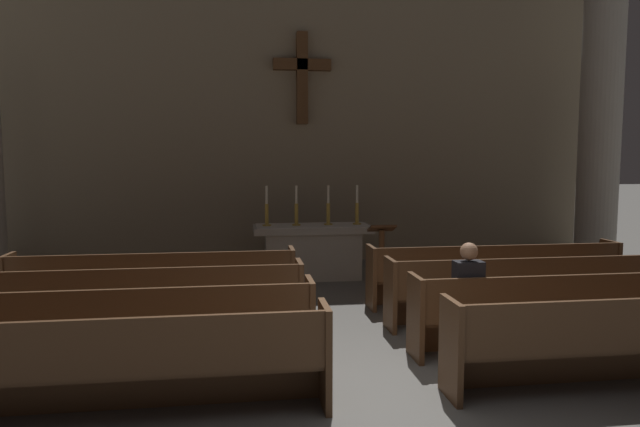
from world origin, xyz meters
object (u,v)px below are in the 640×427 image
at_px(pew_left_row_4, 155,284).
at_px(candlestick_outer_left, 267,213).
at_px(pew_left_row_1, 100,367).
at_px(column_right_second, 600,124).
at_px(pew_left_row_2, 125,329).
at_px(lone_worshipper, 465,296).
at_px(pew_right_row_2, 577,311).
at_px(candlestick_inner_right, 328,212).
at_px(lectern, 382,259).
at_px(pew_right_row_4, 495,274).
at_px(pew_left_row_3, 142,303).
at_px(pew_right_row_3, 530,290).
at_px(altar, 312,250).
at_px(candlestick_inner_left, 296,212).
at_px(candlestick_outer_right, 357,212).

xyz_separation_m(pew_left_row_4, candlestick_outer_left, (1.70, 2.29, 0.77)).
bearing_deg(pew_left_row_1, column_right_second, 33.88).
distance_m(pew_left_row_2, lone_worshipper, 3.74).
relative_size(pew_right_row_2, candlestick_inner_right, 5.35).
relative_size(candlestick_outer_left, lectern, 0.64).
bearing_deg(pew_right_row_4, pew_left_row_2, -156.99).
xyz_separation_m(pew_left_row_2, pew_left_row_3, (0.00, 1.08, 0.00)).
xyz_separation_m(pew_right_row_3, altar, (-2.55, 3.37, 0.06)).
relative_size(pew_left_row_3, candlestick_outer_left, 5.35).
bearing_deg(pew_left_row_3, candlestick_inner_left, 56.27).
bearing_deg(pew_right_row_4, pew_right_row_2, -90.00).
height_order(candlestick_inner_right, candlestick_outer_right, same).
bearing_deg(pew_left_row_4, lone_worshipper, -29.66).
relative_size(candlestick_inner_right, lectern, 0.64).
distance_m(pew_right_row_4, candlestick_outer_left, 4.17).
xyz_separation_m(pew_left_row_3, column_right_second, (8.35, 3.45, 2.45)).
height_order(pew_left_row_4, pew_right_row_3, same).
relative_size(pew_right_row_3, column_right_second, 0.66).
bearing_deg(column_right_second, pew_right_row_2, -125.73).
relative_size(pew_left_row_3, pew_right_row_4, 1.00).
xyz_separation_m(altar, lectern, (1.03, -1.20, 0.01)).
height_order(pew_right_row_2, candlestick_outer_left, candlestick_outer_left).
height_order(pew_left_row_3, pew_right_row_4, same).
height_order(pew_left_row_1, altar, altar).
height_order(candlestick_inner_left, candlestick_inner_right, same).
distance_m(pew_right_row_2, candlestick_outer_right, 4.83).
distance_m(pew_right_row_4, candlestick_outer_right, 2.95).
bearing_deg(pew_right_row_2, candlestick_outer_right, 110.89).
relative_size(pew_left_row_2, column_right_second, 0.66).
distance_m(pew_left_row_4, lone_worshipper, 4.30).
height_order(pew_right_row_2, candlestick_outer_right, candlestick_outer_right).
distance_m(pew_left_row_3, pew_right_row_3, 5.10).
relative_size(pew_left_row_1, candlestick_outer_left, 5.35).
height_order(pew_right_row_2, lectern, lectern).
bearing_deg(altar, pew_left_row_3, -127.11).
bearing_deg(column_right_second, lone_worshipper, -135.83).
bearing_deg(candlestick_outer_left, pew_right_row_3, -44.74).
bearing_deg(pew_right_row_4, candlestick_outer_left, 146.07).
bearing_deg(pew_left_row_3, altar, 52.89).
xyz_separation_m(pew_right_row_4, column_right_second, (3.26, 2.36, 2.45)).
bearing_deg(candlestick_outer_left, candlestick_inner_left, 0.00).
xyz_separation_m(pew_left_row_1, pew_left_row_2, (0.00, 1.08, 0.00)).
xyz_separation_m(column_right_second, candlestick_outer_left, (-6.66, -0.08, -1.68)).
height_order(column_right_second, altar, column_right_second).
bearing_deg(candlestick_inner_right, pew_right_row_4, -45.47).
height_order(pew_left_row_3, pew_right_row_3, same).
bearing_deg(pew_left_row_1, pew_right_row_2, 11.99).
relative_size(pew_left_row_3, pew_left_row_4, 1.00).
bearing_deg(lectern, pew_left_row_4, -163.11).
relative_size(pew_left_row_1, pew_left_row_2, 1.00).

